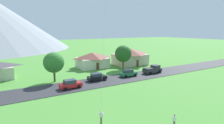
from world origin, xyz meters
TOP-DOWN VIEW (x-y plane):
  - road_strip at (0.00, 29.72)m, footprint 160.00×7.68m
  - house_left_center at (11.01, 45.25)m, footprint 8.93×7.72m
  - house_right_center at (23.67, 43.39)m, footprint 10.32×8.59m
  - tree_left_of_center at (17.19, 37.89)m, footprint 4.74×4.74m
  - tree_center at (-2.94, 35.13)m, footprint 4.49×4.49m
  - parked_car_red_west_end at (-1.61, 28.69)m, footprint 4.22×2.12m
  - parked_car_green_mid_west at (13.59, 30.49)m, footprint 4.28×2.23m
  - parked_car_black_mid_east at (5.32, 31.02)m, footprint 4.28×2.24m
  - pickup_truck_charcoal_west_side at (21.18, 30.07)m, footprint 5.27×2.47m
  - watcher_person at (3.59, 7.85)m, footprint 0.56×0.24m

SIDE VIEW (x-z plane):
  - road_strip at x=0.00m, z-range 0.00..0.08m
  - parked_car_red_west_end at x=-1.61m, z-range 0.03..1.71m
  - parked_car_green_mid_west at x=13.59m, z-range 0.03..1.71m
  - parked_car_black_mid_east at x=5.32m, z-range 0.03..1.71m
  - watcher_person at x=3.59m, z-range 0.04..1.71m
  - pickup_truck_charcoal_west_side at x=21.18m, z-range 0.06..2.06m
  - house_left_center at x=11.01m, z-range 0.08..4.61m
  - house_right_center at x=23.67m, z-range 0.09..5.35m
  - tree_center at x=-2.94m, z-range 1.01..7.55m
  - tree_left_of_center at x=17.19m, z-range 1.08..8.01m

